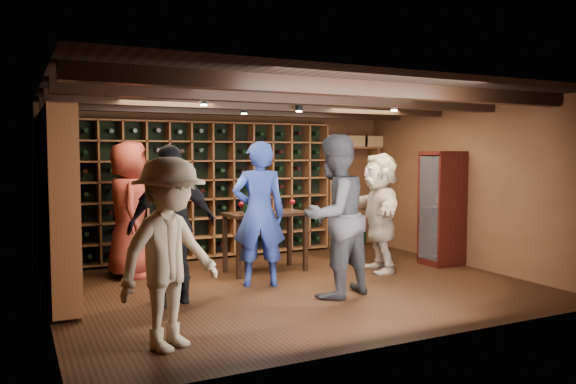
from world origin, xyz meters
name	(u,v)px	position (x,y,z in m)	size (l,w,h in m)	color
ground	(292,285)	(0.00, 0.00, 0.00)	(6.00, 6.00, 0.00)	black
room_shell	(291,102)	(0.00, 0.05, 2.42)	(6.00, 6.00, 6.00)	#58331E
wine_rack_back	(201,190)	(-0.52, 2.33, 1.15)	(4.65, 0.30, 2.20)	brown
wine_rack_left	(56,202)	(-2.83, 0.82, 1.15)	(0.30, 2.65, 2.20)	brown
crate_shelf	(352,163)	(2.41, 2.32, 1.57)	(1.20, 0.32, 2.07)	brown
display_cabinet	(442,210)	(2.71, 0.20, 0.86)	(0.55, 0.50, 1.75)	black
man_blue_shirt	(259,214)	(-0.41, 0.17, 0.95)	(0.69, 0.46, 1.90)	navy
man_grey_suit	(334,216)	(0.20, -0.74, 0.99)	(0.96, 0.75, 1.97)	black
guest_red_floral	(129,210)	(-1.84, 1.45, 0.96)	(0.94, 0.61, 1.92)	maroon
guest_woman_black	(173,225)	(-1.66, -0.23, 0.93)	(1.08, 0.45, 1.85)	black
guest_khaki	(170,254)	(-2.07, -1.68, 0.86)	(1.11, 0.64, 1.72)	gray
guest_beige	(380,212)	(1.57, 0.25, 0.88)	(1.63, 0.52, 1.75)	tan
tasting_table	(265,219)	(0.01, 0.92, 0.78)	(1.20, 0.65, 1.17)	black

